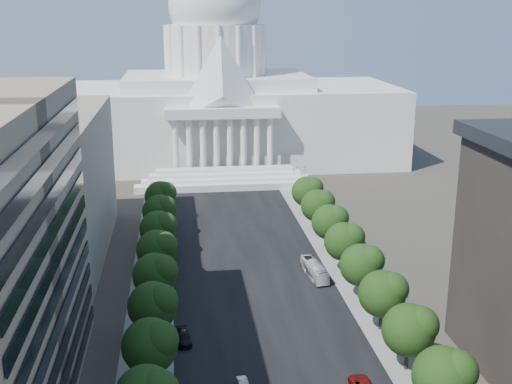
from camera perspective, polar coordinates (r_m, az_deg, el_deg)
name	(u,v)px	position (r m, az deg, el deg)	size (l,w,h in m)	color
road_asphalt	(248,264)	(130.55, -0.69, -6.40)	(30.00, 260.00, 0.01)	black
sidewalk_left	(153,268)	(129.99, -9.10, -6.71)	(8.00, 260.00, 0.02)	gray
sidewalk_right	(340,260)	(133.83, 7.47, -5.97)	(8.00, 260.00, 0.02)	gray
capitol	(217,101)	(217.40, -3.52, 8.04)	(120.00, 56.00, 73.00)	white
office_block_left_far	(7,187)	(138.97, -21.28, 0.40)	(38.00, 52.00, 30.00)	gray
tree_l_d	(152,344)	(89.08, -9.23, -13.23)	(7.79, 7.60, 9.97)	#33261C
tree_l_e	(155,305)	(99.74, -9.00, -9.89)	(7.79, 7.60, 9.97)	#33261C
tree_l_f	(157,274)	(110.68, -8.83, -7.20)	(7.79, 7.60, 9.97)	#33261C
tree_l_g	(158,249)	(121.82, -8.69, -5.00)	(7.79, 7.60, 9.97)	#33261C
tree_l_h	(160,228)	(133.11, -8.57, -3.17)	(7.79, 7.60, 9.97)	#33261C
tree_l_i	(161,210)	(144.51, -8.47, -1.63)	(7.79, 7.60, 9.97)	#33261C
tree_l_j	(162,196)	(156.00, -8.39, -0.32)	(7.79, 7.60, 9.97)	#33261C
tree_r_c	(446,375)	(84.80, 16.55, -15.33)	(7.79, 7.60, 9.97)	#33261C
tree_r_d	(411,329)	(94.43, 13.65, -11.71)	(7.79, 7.60, 9.97)	#33261C
tree_r_e	(385,293)	(104.55, 11.36, -8.76)	(7.79, 7.60, 9.97)	#33261C
tree_r_f	(363,264)	(115.03, 9.50, -6.32)	(7.79, 7.60, 9.97)	#33261C
tree_r_g	(346,241)	(125.78, 7.97, -4.29)	(7.79, 7.60, 9.97)	#33261C
tree_r_h	(331,221)	(136.75, 6.69, -2.58)	(7.79, 7.60, 9.97)	#33261C
tree_r_i	(319,205)	(147.87, 5.61, -1.13)	(7.79, 7.60, 9.97)	#33261C
tree_r_j	(308,191)	(159.12, 4.68, 0.12)	(7.79, 7.60, 9.97)	#33261C
streetlight_b	(461,382)	(85.10, 17.74, -15.82)	(2.61, 0.44, 9.00)	gray
streetlight_c	(393,295)	(105.46, 12.12, -8.96)	(2.61, 0.44, 9.00)	gray
streetlight_d	(352,241)	(127.48, 8.51, -4.34)	(2.61, 0.44, 9.00)	gray
streetlight_e	(323,204)	(150.44, 6.00, -1.09)	(2.61, 0.44, 9.00)	gray
streetlight_f	(303,178)	(173.96, 4.17, 1.29)	(2.61, 0.44, 9.00)	gray
car_dark_b	(183,338)	(101.95, -6.47, -12.77)	(2.16, 5.32, 1.54)	black
city_bus	(314,270)	(124.40, 5.21, -6.89)	(2.49, 10.63, 2.96)	silver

